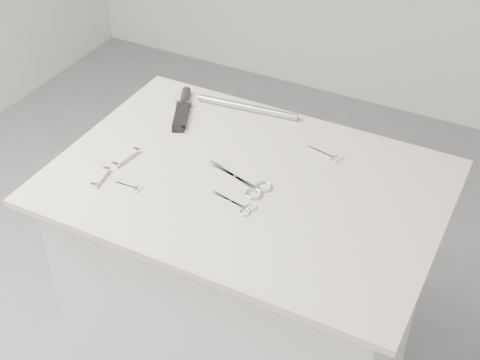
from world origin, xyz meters
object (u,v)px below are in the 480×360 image
at_px(plinth, 246,302).
at_px(metal_rail, 247,107).
at_px(tiny_scissors, 132,187).
at_px(sheathed_knife, 183,107).
at_px(pocket_knife_b, 101,177).
at_px(embroidery_scissors_b, 330,156).
at_px(embroidery_scissors_a, 240,206).
at_px(large_shears, 250,185).
at_px(pocket_knife_a, 126,157).

distance_m(plinth, metal_rail, 0.58).
relative_size(tiny_scissors, sheathed_knife, 0.37).
distance_m(tiny_scissors, pocket_knife_b, 0.09).
xyz_separation_m(plinth, pocket_knife_b, (-0.34, -0.17, 0.48)).
xyz_separation_m(embroidery_scissors_b, metal_rail, (-0.30, 0.11, 0.01)).
bearing_deg(embroidery_scissors_b, pocket_knife_b, -130.36).
xyz_separation_m(embroidery_scissors_a, pocket_knife_b, (-0.37, -0.07, 0.00)).
bearing_deg(large_shears, embroidery_scissors_b, 74.01).
bearing_deg(plinth, embroidery_scissors_b, 51.77).
xyz_separation_m(tiny_scissors, sheathed_knife, (-0.08, 0.38, 0.01)).
relative_size(embroidery_scissors_b, pocket_knife_a, 1.12).
relative_size(large_shears, embroidery_scissors_a, 1.55).
height_order(embroidery_scissors_b, metal_rail, metal_rail).
bearing_deg(embroidery_scissors_a, pocket_knife_a, -173.96).
relative_size(plinth, large_shears, 4.69).
height_order(plinth, metal_rail, metal_rail).
height_order(large_shears, pocket_knife_a, pocket_knife_a).
relative_size(sheathed_knife, metal_rail, 0.65).
relative_size(tiny_scissors, metal_rail, 0.24).
relative_size(embroidery_scissors_a, pocket_knife_a, 1.31).
bearing_deg(plinth, large_shears, -46.40).
bearing_deg(tiny_scissors, sheathed_knife, 98.74).
bearing_deg(pocket_knife_a, plinth, -69.90).
height_order(large_shears, pocket_knife_b, pocket_knife_b).
bearing_deg(embroidery_scissors_b, pocket_knife_a, -138.40).
height_order(embroidery_scissors_a, embroidery_scissors_b, same).
xyz_separation_m(sheathed_knife, metal_rail, (0.17, 0.08, 0.00)).
relative_size(plinth, tiny_scissors, 12.07).
height_order(plinth, embroidery_scissors_a, embroidery_scissors_a).
distance_m(sheathed_knife, metal_rail, 0.19).
distance_m(embroidery_scissors_a, metal_rail, 0.44).
bearing_deg(large_shears, embroidery_scissors_a, -64.00).
height_order(embroidery_scissors_a, metal_rail, metal_rail).
distance_m(large_shears, pocket_knife_b, 0.39).
height_order(sheathed_knife, pocket_knife_b, sheathed_knife).
bearing_deg(embroidery_scissors_b, tiny_scissors, -125.24).
height_order(large_shears, sheathed_knife, sheathed_knife).
height_order(embroidery_scissors_b, pocket_knife_b, pocket_knife_b).
bearing_deg(embroidery_scissors_a, tiny_scissors, -156.43).
bearing_deg(pocket_knife_b, large_shears, -76.16).
distance_m(pocket_knife_b, metal_rail, 0.50).
bearing_deg(plinth, tiny_scissors, -146.61).
distance_m(plinth, embroidery_scissors_b, 0.53).
bearing_deg(embroidery_scissors_b, embroidery_scissors_a, -98.96).
distance_m(sheathed_knife, pocket_knife_a, 0.28).
distance_m(embroidery_scissors_b, metal_rail, 0.32).
xyz_separation_m(embroidery_scissors_b, tiny_scissors, (-0.40, -0.36, -0.00)).
xyz_separation_m(large_shears, pocket_knife_b, (-0.35, -0.15, 0.00)).
bearing_deg(large_shears, metal_rail, 134.01).
distance_m(plinth, embroidery_scissors_a, 0.48).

